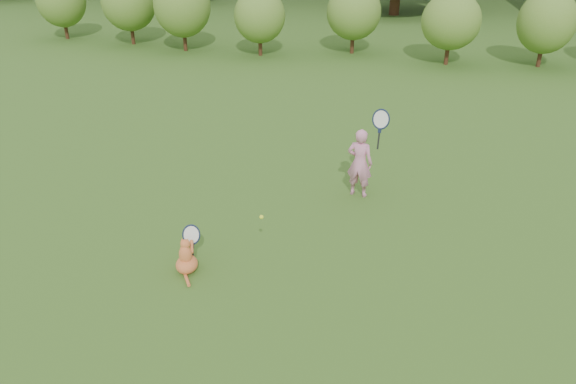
# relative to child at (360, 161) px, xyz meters

# --- Properties ---
(ground) EXTENTS (100.00, 100.00, 0.00)m
(ground) POSITION_rel_child_xyz_m (-1.25, -2.30, -0.70)
(ground) COLOR #284A14
(ground) RESTS_ON ground
(shrub_row) EXTENTS (28.00, 3.00, 2.80)m
(shrub_row) POSITION_rel_child_xyz_m (-1.25, 10.70, 0.70)
(shrub_row) COLOR #567D26
(shrub_row) RESTS_ON ground
(child) EXTENTS (0.77, 0.48, 1.99)m
(child) POSITION_rel_child_xyz_m (0.00, 0.00, 0.00)
(child) COLOR pink
(child) RESTS_ON ground
(cat) EXTENTS (0.43, 0.82, 0.75)m
(cat) POSITION_rel_child_xyz_m (-2.28, -3.03, -0.41)
(cat) COLOR #CD6027
(cat) RESTS_ON ground
(tennis_ball) EXTENTS (0.06, 0.06, 0.06)m
(tennis_ball) POSITION_rel_child_xyz_m (-1.24, -2.53, 0.08)
(tennis_ball) COLOR #BDE41A
(tennis_ball) RESTS_ON ground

